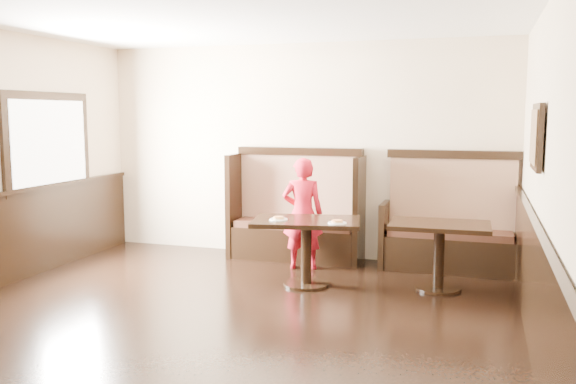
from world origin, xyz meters
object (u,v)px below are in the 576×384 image
at_px(booth_neighbor, 450,231).
at_px(child, 303,213).
at_px(table_neighbor, 439,240).
at_px(booth_main, 297,218).
at_px(table_main, 306,235).

distance_m(booth_neighbor, child, 1.80).
bearing_deg(table_neighbor, booth_main, 152.38).
height_order(booth_main, child, booth_main).
bearing_deg(table_main, booth_neighbor, 28.48).
xyz_separation_m(booth_main, child, (0.23, -0.50, 0.16)).
bearing_deg(booth_main, booth_neighbor, -0.05).
bearing_deg(booth_neighbor, table_neighbor, -94.21).
xyz_separation_m(booth_neighbor, child, (-1.72, -0.50, 0.20)).
bearing_deg(table_main, child, 98.41).
xyz_separation_m(booth_main, table_main, (0.48, -1.21, 0.04)).
bearing_deg(table_neighbor, child, 164.03).
bearing_deg(child, booth_neighbor, -178.13).
bearing_deg(table_main, table_neighbor, 0.41).
bearing_deg(booth_neighbor, table_main, -140.63).
xyz_separation_m(booth_main, table_neighbor, (1.88, -0.93, 0.02)).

